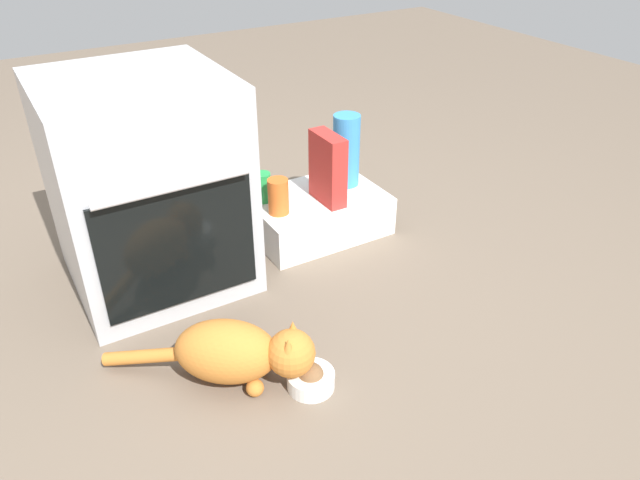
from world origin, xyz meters
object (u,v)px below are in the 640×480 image
(cereal_box, at_px, (328,169))
(soda_can, at_px, (263,187))
(oven, at_px, (147,185))
(pantry_cabinet, at_px, (316,213))
(food_bowl, at_px, (311,378))
(sauce_jar, at_px, (278,196))
(water_bottle, at_px, (346,150))
(cat, at_px, (238,352))

(cereal_box, height_order, soda_can, cereal_box)
(oven, xyz_separation_m, cereal_box, (0.68, -0.07, -0.07))
(pantry_cabinet, relative_size, food_bowl, 3.81)
(oven, bearing_deg, cereal_box, -5.91)
(oven, distance_m, cereal_box, 0.69)
(cereal_box, relative_size, soda_can, 2.33)
(sauce_jar, xyz_separation_m, water_bottle, (0.36, 0.08, 0.08))
(cat, bearing_deg, water_bottle, 77.81)
(cat, bearing_deg, cereal_box, 79.27)
(food_bowl, relative_size, soda_can, 1.17)
(food_bowl, height_order, water_bottle, water_bottle)
(sauce_jar, height_order, cereal_box, cereal_box)
(food_bowl, bearing_deg, soda_can, 72.68)
(food_bowl, distance_m, cat, 0.23)
(food_bowl, relative_size, cereal_box, 0.50)
(pantry_cabinet, xyz_separation_m, water_bottle, (0.16, 0.04, 0.23))
(sauce_jar, bearing_deg, cereal_box, -2.77)
(sauce_jar, bearing_deg, oven, 172.66)
(food_bowl, xyz_separation_m, water_bottle, (0.63, 0.80, 0.28))
(oven, relative_size, food_bowl, 5.30)
(food_bowl, bearing_deg, sauce_jar, 69.41)
(food_bowl, distance_m, cereal_box, 0.90)
(sauce_jar, bearing_deg, pantry_cabinet, 13.11)
(pantry_cabinet, distance_m, water_bottle, 0.29)
(cat, height_order, cereal_box, cereal_box)
(food_bowl, distance_m, water_bottle, 1.05)
(food_bowl, xyz_separation_m, soda_can, (0.26, 0.84, 0.19))
(oven, distance_m, sauce_jar, 0.49)
(oven, height_order, pantry_cabinet, oven)
(cereal_box, bearing_deg, sauce_jar, 177.23)
(sauce_jar, relative_size, soda_can, 1.17)
(sauce_jar, bearing_deg, cat, -126.54)
(soda_can, bearing_deg, oven, -172.80)
(oven, xyz_separation_m, cat, (0.03, -0.65, -0.26))
(oven, relative_size, sauce_jar, 5.31)
(food_bowl, relative_size, sauce_jar, 1.00)
(cat, xyz_separation_m, cereal_box, (0.65, 0.58, 0.19))
(cereal_box, bearing_deg, soda_can, 149.93)
(water_bottle, bearing_deg, cereal_box, -147.27)
(cat, height_order, sauce_jar, sauce_jar)
(cereal_box, bearing_deg, pantry_cabinet, 109.49)
(water_bottle, distance_m, cereal_box, 0.17)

